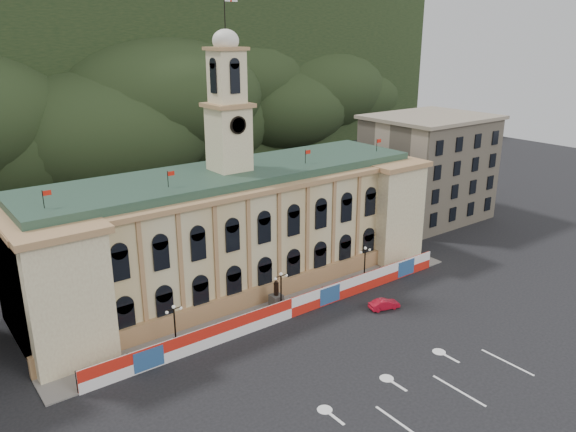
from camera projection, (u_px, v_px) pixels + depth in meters
ground at (383, 376)px, 55.46m from camera, size 260.00×260.00×0.00m
lane_markings at (422, 401)px, 51.66m from camera, size 26.00×10.00×0.02m
hill_ridge at (36, 86)px, 142.00m from camera, size 230.00×80.00×64.00m
city_hall at (233, 228)px, 73.99m from camera, size 56.20×17.60×37.10m
side_building_right at (428, 167)px, 100.63m from camera, size 21.00×17.00×18.60m
hoarding_fence at (291, 308)px, 66.54m from camera, size 50.00×0.44×2.50m
pavement at (278, 308)px, 68.91m from camera, size 56.00×5.50×0.16m
statue at (276, 299)px, 68.75m from camera, size 1.40×1.40×3.72m
lamp_left at (175, 323)px, 59.40m from camera, size 1.96×0.44×5.15m
lamp_center at (281, 288)px, 67.41m from camera, size 1.96×0.44×5.15m
lamp_right at (365, 261)px, 75.42m from camera, size 1.96×0.44×5.15m
red_sedan at (384, 304)px, 68.74m from camera, size 3.40×4.57×1.27m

